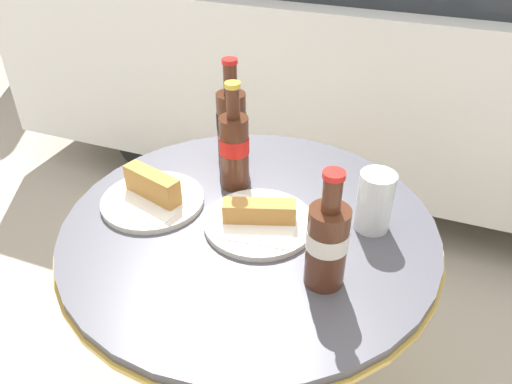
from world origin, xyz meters
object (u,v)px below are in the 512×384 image
Objects in this scene: cola_bottle_center at (327,242)px; bistro_table at (250,279)px; cola_bottle_left at (234,148)px; drinking_glass at (374,204)px; lunch_plate_near at (259,219)px; lunch_plate_far at (153,195)px; cola_bottle_right at (232,123)px.

bistro_table is at bearing 149.93° from cola_bottle_center.
bistro_table is 3.16× the size of cola_bottle_left.
cola_bottle_left reaches higher than cola_bottle_center.
cola_bottle_left reaches higher than bistro_table.
drinking_glass is 0.22m from lunch_plate_near.
cola_bottle_center is 1.03× the size of lunch_plate_far.
cola_bottle_center is 0.41m from lunch_plate_far.
cola_bottle_left is 1.08× the size of cola_bottle_center.
drinking_glass is (0.23, 0.07, 0.21)m from bistro_table.
bistro_table is 0.29m from cola_bottle_left.
lunch_plate_near is at bearing 146.50° from cola_bottle_center.
cola_bottle_left is 1.09× the size of lunch_plate_near.
lunch_plate_far is at bearing -137.53° from cola_bottle_left.
lunch_plate_far is (-0.13, -0.12, -0.08)m from cola_bottle_left.
cola_bottle_right is at bearing 121.23° from bistro_table.
cola_bottle_left reaches higher than lunch_plate_near.
cola_bottle_center reaches higher than lunch_plate_near.
cola_bottle_center is at bearing -33.50° from lunch_plate_near.
cola_bottle_center is (0.31, -0.31, -0.01)m from cola_bottle_right.
drinking_glass is at bearing -7.27° from cola_bottle_left.
bistro_table is at bearing -58.77° from cola_bottle_right.
cola_bottle_center is (0.18, -0.10, 0.24)m from bistro_table.
drinking_glass is 0.45m from lunch_plate_far.
drinking_glass is at bearing 74.64° from cola_bottle_center.
cola_bottle_right reaches higher than bistro_table.
lunch_plate_near is (0.15, -0.21, -0.09)m from cola_bottle_right.
lunch_plate_far is at bearing -111.82° from cola_bottle_right.
drinking_glass is at bearing 18.11° from bistro_table.
cola_bottle_center is 1.01× the size of lunch_plate_near.
lunch_plate_far reaches higher than bistro_table.
lunch_plate_far is (-0.44, -0.08, -0.04)m from drinking_glass.
cola_bottle_right is 0.27m from lunch_plate_near.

